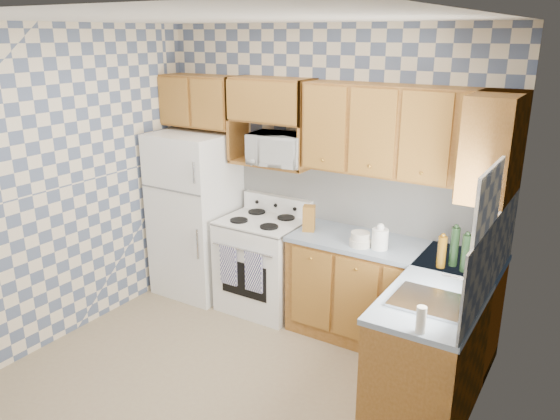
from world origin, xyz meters
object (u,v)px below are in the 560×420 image
object	(u,v)px
microwave	(278,149)
electric_kettle	(380,239)
refrigerator	(196,214)
stove_body	(263,265)

from	to	relation	value
microwave	electric_kettle	bearing A→B (deg)	-18.13
refrigerator	stove_body	bearing A→B (deg)	1.78
refrigerator	electric_kettle	world-z (taller)	refrigerator
refrigerator	stove_body	xyz separation A→B (m)	(0.80, 0.03, -0.39)
electric_kettle	microwave	bearing A→B (deg)	169.07
microwave	refrigerator	bearing A→B (deg)	-179.00
electric_kettle	refrigerator	bearing A→B (deg)	177.65
refrigerator	electric_kettle	bearing A→B (deg)	-2.35
stove_body	electric_kettle	xyz separation A→B (m)	(1.23, -0.11, 0.56)
microwave	stove_body	bearing A→B (deg)	-143.22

